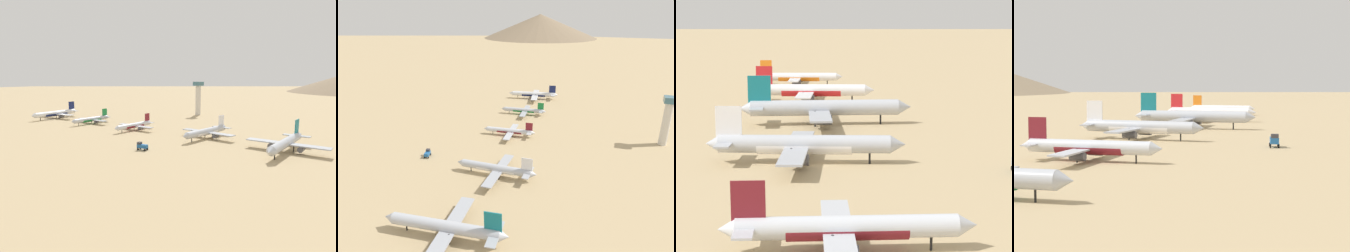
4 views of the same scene
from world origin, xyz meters
The scene contains 6 objects.
ground_plane centered at (0.00, 0.00, 0.00)m, with size 1800.00×1800.00×0.00m, color tan.
parked_jet_2 centered at (8.05, -49.16, 3.35)m, with size 34.96×28.49×10.08m.
parked_jet_3 centered at (-3.63, 1.77, 4.05)m, with size 42.16×34.20×12.17m.
parked_jet_4 centered at (-3.48, 48.87, 4.68)m, with size 48.22×39.33×13.91m.
parked_jet_5 centered at (-11.72, 93.18, 4.16)m, with size 43.29×35.11×12.50m.
parked_jet_6 centered at (-22.17, 143.27, 3.52)m, with size 36.70×29.80×10.58m.
Camera 3 is at (12.61, -134.23, 32.45)m, focal length 71.26 mm.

